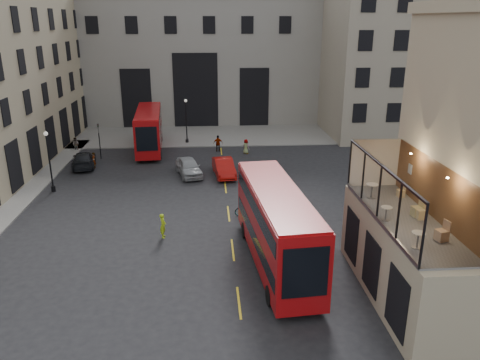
{
  "coord_description": "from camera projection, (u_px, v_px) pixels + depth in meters",
  "views": [
    {
      "loc": [
        -3.42,
        -21.23,
        14.21
      ],
      "look_at": [
        -1.17,
        11.23,
        3.0
      ],
      "focal_mm": 35.0,
      "sensor_mm": 36.0,
      "label": 1
    }
  ],
  "objects": [
    {
      "name": "pavement_far",
      "position": [
        188.0,
        135.0,
        60.31
      ],
      "size": [
        40.0,
        12.0,
        0.12
      ],
      "primitive_type": "cube",
      "color": "slate",
      "rests_on": "ground"
    },
    {
      "name": "cafe_chair_b",
      "position": [
        417.0,
        211.0,
        24.0
      ],
      "size": [
        0.52,
        0.52,
        0.96
      ],
      "color": "tan",
      "rests_on": "cafe_floor"
    },
    {
      "name": "building_right",
      "position": [
        388.0,
        50.0,
        60.5
      ],
      "size": [
        16.6,
        18.6,
        20.0
      ],
      "color": "gray",
      "rests_on": "ground"
    },
    {
      "name": "gateway",
      "position": [
        195.0,
        55.0,
        66.76
      ],
      "size": [
        35.0,
        10.6,
        18.0
      ],
      "color": "gray",
      "rests_on": "ground"
    },
    {
      "name": "cafe_chair_c",
      "position": [
        421.0,
        213.0,
        23.72
      ],
      "size": [
        0.49,
        0.49,
        0.94
      ],
      "color": "tan",
      "rests_on": "cafe_floor"
    },
    {
      "name": "street_lamp_a",
      "position": [
        50.0,
        165.0,
        39.96
      ],
      "size": [
        0.36,
        0.36,
        5.33
      ],
      "color": "black",
      "rests_on": "ground"
    },
    {
      "name": "cafe_chair_d",
      "position": [
        401.0,
        193.0,
        26.67
      ],
      "size": [
        0.39,
        0.39,
        0.78
      ],
      "color": "tan",
      "rests_on": "cafe_floor"
    },
    {
      "name": "pedestrian_a",
      "position": [
        76.0,
        144.0,
        53.05
      ],
      "size": [
        0.85,
        0.72,
        1.54
      ],
      "primitive_type": "imported",
      "rotation": [
        0.0,
        0.0,
        -0.21
      ],
      "color": "gray",
      "rests_on": "ground"
    },
    {
      "name": "traffic_light_far",
      "position": [
        99.0,
        137.0,
        49.52
      ],
      "size": [
        0.16,
        0.2,
        3.8
      ],
      "color": "black",
      "rests_on": "ground"
    },
    {
      "name": "cafe_table_near",
      "position": [
        418.0,
        238.0,
        20.59
      ],
      "size": [
        0.6,
        0.6,
        0.75
      ],
      "color": "beige",
      "rests_on": "cafe_floor"
    },
    {
      "name": "cafe_table_mid",
      "position": [
        386.0,
        211.0,
        23.48
      ],
      "size": [
        0.57,
        0.57,
        0.71
      ],
      "color": "beige",
      "rests_on": "cafe_floor"
    },
    {
      "name": "bicycle",
      "position": [
        247.0,
        209.0,
        35.58
      ],
      "size": [
        1.95,
        0.74,
        1.01
      ],
      "primitive_type": "imported",
      "rotation": [
        0.0,
        0.0,
        1.61
      ],
      "color": "gray",
      "rests_on": "ground"
    },
    {
      "name": "street_lamp_b",
      "position": [
        186.0,
        124.0,
        55.77
      ],
      "size": [
        0.36,
        0.36,
        5.33
      ],
      "color": "black",
      "rests_on": "ground"
    },
    {
      "name": "pedestrian_e",
      "position": [
        94.0,
        161.0,
        46.73
      ],
      "size": [
        0.43,
        0.63,
        1.67
      ],
      "primitive_type": "imported",
      "rotation": [
        0.0,
        0.0,
        4.77
      ],
      "color": "gray",
      "rests_on": "ground"
    },
    {
      "name": "car_b",
      "position": [
        224.0,
        167.0,
        44.61
      ],
      "size": [
        2.3,
        5.13,
        1.64
      ],
      "primitive_type": "imported",
      "rotation": [
        0.0,
        0.0,
        0.12
      ],
      "color": "#AE0E0A",
      "rests_on": "ground"
    },
    {
      "name": "pedestrian_c",
      "position": [
        218.0,
        143.0,
        52.73
      ],
      "size": [
        1.1,
        0.48,
        1.87
      ],
      "primitive_type": "imported",
      "rotation": [
        0.0,
        0.0,
        3.16
      ],
      "color": "gray",
      "rests_on": "ground"
    },
    {
      "name": "car_a",
      "position": [
        189.0,
        167.0,
        44.7
      ],
      "size": [
        3.09,
        5.18,
        1.65
      ],
      "primitive_type": "imported",
      "rotation": [
        0.0,
        0.0,
        0.25
      ],
      "color": "#9CA0A4",
      "rests_on": "ground"
    },
    {
      "name": "traffic_light_near",
      "position": [
        241.0,
        184.0,
        35.34
      ],
      "size": [
        0.16,
        0.2,
        3.8
      ],
      "color": "black",
      "rests_on": "ground"
    },
    {
      "name": "host_frontage",
      "position": [
        400.0,
        259.0,
        24.57
      ],
      "size": [
        3.0,
        11.0,
        4.5
      ],
      "primitive_type": "cube",
      "color": "tan",
      "rests_on": "ground"
    },
    {
      "name": "bus_near",
      "position": [
        276.0,
        223.0,
        27.81
      ],
      "size": [
        3.77,
        12.27,
        4.82
      ],
      "color": "#A50B0E",
      "rests_on": "ground"
    },
    {
      "name": "pedestrian_d",
      "position": [
        246.0,
        147.0,
        51.91
      ],
      "size": [
        0.94,
        0.93,
        1.65
      ],
      "primitive_type": "imported",
      "rotation": [
        0.0,
        0.0,
        2.38
      ],
      "color": "gray",
      "rests_on": "ground"
    },
    {
      "name": "ground",
      "position": [
        276.0,
        301.0,
        24.88
      ],
      "size": [
        140.0,
        140.0,
        0.0
      ],
      "primitive_type": "plane",
      "color": "black",
      "rests_on": "ground"
    },
    {
      "name": "car_c",
      "position": [
        84.0,
        160.0,
        47.29
      ],
      "size": [
        3.02,
        5.56,
        1.53
      ],
      "primitive_type": "imported",
      "rotation": [
        0.0,
        0.0,
        3.32
      ],
      "color": "black",
      "rests_on": "ground"
    },
    {
      "name": "cafe_floor",
      "position": [
        405.0,
        219.0,
        23.82
      ],
      "size": [
        3.0,
        10.0,
        0.1
      ],
      "primitive_type": "cube",
      "color": "slate",
      "rests_on": "host_frontage"
    },
    {
      "name": "pedestrian_b",
      "position": [
        153.0,
        142.0,
        53.75
      ],
      "size": [
        1.2,
        1.22,
        1.69
      ],
      "primitive_type": "imported",
      "rotation": [
        0.0,
        0.0,
        0.82
      ],
      "color": "gray",
      "rests_on": "ground"
    },
    {
      "name": "cafe_table_far",
      "position": [
        372.0,
        189.0,
        26.39
      ],
      "size": [
        0.66,
        0.66,
        0.83
      ],
      "color": "silver",
      "rests_on": "cafe_floor"
    },
    {
      "name": "bus_far",
      "position": [
        149.0,
        128.0,
        52.81
      ],
      "size": [
        3.46,
        11.65,
        4.58
      ],
      "color": "#A20B0D",
      "rests_on": "ground"
    },
    {
      "name": "cyclist",
      "position": [
        163.0,
        226.0,
        31.91
      ],
      "size": [
        0.42,
        0.64,
        1.73
      ],
      "primitive_type": "imported",
      "rotation": [
        0.0,
        0.0,
        1.58
      ],
      "color": "#B5E017",
      "rests_on": "ground"
    },
    {
      "name": "cafe_chair_a",
      "position": [
        442.0,
        235.0,
        21.35
      ],
      "size": [
        0.58,
        0.58,
        0.97
      ],
      "color": "tan",
      "rests_on": "cafe_floor"
    }
  ]
}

